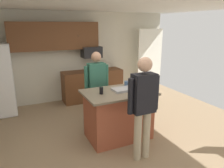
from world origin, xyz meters
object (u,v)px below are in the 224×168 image
glass_short_whisky (146,88)px  glass_pilsner (142,86)px  microwave_over_range (91,52)px  kitchen_island (118,114)px  person_elder_center (97,83)px  person_host_foreground (143,102)px  tumbler_amber (135,83)px  mug_ceramic_white (126,84)px  serving_tray (124,89)px  glass_stout_tall (101,91)px

glass_short_whisky → glass_pilsner: 0.20m
microwave_over_range → glass_pilsner: bearing=-85.9°
kitchen_island → person_elder_center: person_elder_center is taller
person_host_foreground → glass_short_whisky: (0.41, 0.55, 0.04)m
glass_pilsner → glass_short_whisky: bearing=-98.5°
glass_short_whisky → microwave_over_range: bearing=93.2°
glass_short_whisky → person_host_foreground: bearing=-127.0°
microwave_over_range → person_elder_center: bearing=-105.9°
person_elder_center → microwave_over_range: bearing=153.4°
kitchen_island → tumbler_amber: (0.47, 0.15, 0.56)m
mug_ceramic_white → serving_tray: (-0.19, -0.24, -0.03)m
glass_short_whisky → glass_stout_tall: size_ratio=1.25×
person_host_foreground → glass_short_whisky: 0.69m
microwave_over_range → glass_short_whisky: bearing=-86.8°
person_elder_center → mug_ceramic_white: 0.71m
microwave_over_range → person_elder_center: (-0.46, -1.61, -0.49)m
mug_ceramic_white → glass_stout_tall: glass_stout_tall is taller
glass_short_whisky → mug_ceramic_white: glass_short_whisky is taller
microwave_over_range → glass_short_whisky: 2.69m
microwave_over_range → serving_tray: microwave_over_range is taller
person_host_foreground → glass_pilsner: (0.44, 0.74, 0.03)m
mug_ceramic_white → tumbler_amber: (0.15, -0.12, 0.03)m
kitchen_island → person_host_foreground: 0.96m
mug_ceramic_white → microwave_over_range: bearing=90.3°
microwave_over_range → serving_tray: 2.43m
person_host_foreground → mug_ceramic_white: person_host_foreground is taller
mug_ceramic_white → tumbler_amber: tumbler_amber is taller
mug_ceramic_white → glass_pilsner: (0.17, -0.33, 0.02)m
person_host_foreground → tumbler_amber: (0.42, 0.95, 0.04)m
tumbler_amber → serving_tray: size_ratio=0.36×
microwave_over_range → kitchen_island: (-0.31, -2.41, -0.96)m
kitchen_island → person_elder_center: bearing=100.7°
microwave_over_range → glass_pilsner: 2.50m
person_host_foreground → glass_pilsner: bearing=-34.0°
person_elder_center → glass_pilsner: bearing=26.1°
person_elder_center → glass_pilsner: (0.64, -0.85, 0.09)m
glass_pilsner → glass_stout_tall: size_ratio=1.09×
person_host_foreground → glass_short_whisky: person_host_foreground is taller
person_elder_center → tumbler_amber: size_ratio=10.52×
glass_short_whisky → glass_pilsner: (0.03, 0.19, -0.01)m
kitchen_island → serving_tray: serving_tray is taller
person_elder_center → glass_short_whisky: 1.21m
glass_short_whisky → serving_tray: bearing=140.2°
microwave_over_range → mug_ceramic_white: (0.01, -2.14, -0.42)m
kitchen_island → serving_tray: (0.13, 0.02, 0.50)m
kitchen_island → mug_ceramic_white: (0.32, 0.27, 0.54)m
glass_short_whisky → serving_tray: glass_short_whisky is taller
person_host_foreground → glass_stout_tall: size_ratio=13.44×
person_host_foreground → person_elder_center: (-0.20, 1.59, -0.06)m
glass_short_whisky → glass_pilsner: size_ratio=1.14×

